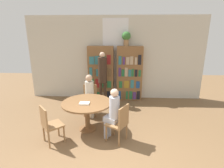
# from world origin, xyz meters

# --- Properties ---
(wall_back) EXTENTS (6.40, 0.07, 3.00)m
(wall_back) POSITION_xyz_m (0.00, 4.00, 1.51)
(wall_back) COLOR beige
(wall_back) RESTS_ON ground_plane
(bookshelf_left) EXTENTS (0.91, 0.34, 1.96)m
(bookshelf_left) POSITION_xyz_m (-0.52, 3.81, 0.98)
(bookshelf_left) COLOR brown
(bookshelf_left) RESTS_ON ground_plane
(bookshelf_right) EXTENTS (0.91, 0.34, 1.96)m
(bookshelf_right) POSITION_xyz_m (0.52, 3.81, 0.98)
(bookshelf_right) COLOR brown
(bookshelf_right) RESTS_ON ground_plane
(flower_vase) EXTENTS (0.30, 0.30, 0.49)m
(flower_vase) POSITION_xyz_m (0.38, 3.81, 2.26)
(flower_vase) COLOR #997047
(flower_vase) RESTS_ON bookshelf_right
(reading_table) EXTENTS (1.23, 1.23, 0.75)m
(reading_table) POSITION_xyz_m (-0.63, 1.58, 0.63)
(reading_table) COLOR brown
(reading_table) RESTS_ON ground_plane
(chair_near_camera) EXTENTS (0.56, 0.56, 0.89)m
(chair_near_camera) POSITION_xyz_m (-1.35, 0.95, 0.49)
(chair_near_camera) COLOR olive
(chair_near_camera) RESTS_ON ground_plane
(chair_left_side) EXTENTS (0.43, 0.43, 0.89)m
(chair_left_side) POSITION_xyz_m (-0.71, 2.53, 0.49)
(chair_left_side) COLOR olive
(chair_left_side) RESTS_ON ground_plane
(chair_far_side) EXTENTS (0.55, 0.55, 0.89)m
(chair_far_side) POSITION_xyz_m (0.19, 1.08, 0.49)
(chair_far_side) COLOR olive
(chair_far_side) RESTS_ON ground_plane
(seated_reader_left) EXTENTS (0.28, 0.38, 1.26)m
(seated_reader_left) POSITION_xyz_m (-0.70, 2.35, 0.72)
(seated_reader_left) COLOR beige
(seated_reader_left) RESTS_ON ground_plane
(seated_reader_right) EXTENTS (0.39, 0.36, 1.24)m
(seated_reader_right) POSITION_xyz_m (0.03, 1.18, 0.69)
(seated_reader_right) COLOR #B2B7C6
(seated_reader_right) RESTS_ON ground_plane
(librarian_standing) EXTENTS (0.30, 0.57, 1.81)m
(librarian_standing) POSITION_xyz_m (-0.41, 3.31, 1.11)
(librarian_standing) COLOR #332319
(librarian_standing) RESTS_ON ground_plane
(open_book_on_table) EXTENTS (0.24, 0.18, 0.03)m
(open_book_on_table) POSITION_xyz_m (-0.66, 1.46, 0.77)
(open_book_on_table) COLOR silver
(open_book_on_table) RESTS_ON reading_table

